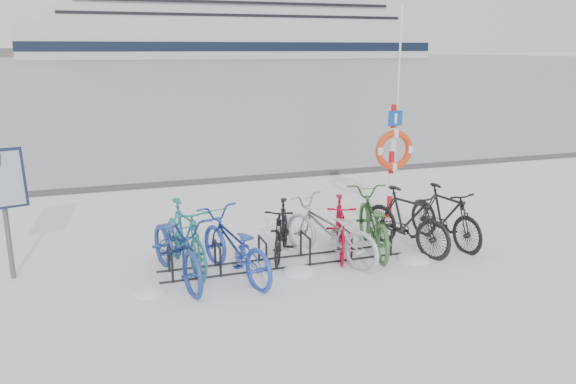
{
  "coord_description": "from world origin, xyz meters",
  "views": [
    {
      "loc": [
        -2.58,
        -8.07,
        3.36
      ],
      "look_at": [
        0.26,
        0.6,
        1.02
      ],
      "focal_mm": 35.0,
      "sensor_mm": 36.0,
      "label": 1
    }
  ],
  "objects_px": {
    "bike_rack": "(284,253)",
    "cruise_ferry": "(232,22)",
    "info_board": "(2,187)",
    "lifebuoy_station": "(394,150)"
  },
  "relations": [
    {
      "from": "bike_rack",
      "to": "cruise_ferry",
      "type": "distance_m",
      "value": 195.38
    },
    {
      "from": "bike_rack",
      "to": "info_board",
      "type": "bearing_deg",
      "value": 170.42
    },
    {
      "from": "lifebuoy_station",
      "to": "cruise_ferry",
      "type": "xyz_separation_m",
      "value": [
        39.18,
        188.7,
        11.01
      ]
    },
    {
      "from": "cruise_ferry",
      "to": "info_board",
      "type": "bearing_deg",
      "value": -103.65
    },
    {
      "from": "bike_rack",
      "to": "lifebuoy_station",
      "type": "bearing_deg",
      "value": 31.2
    },
    {
      "from": "bike_rack",
      "to": "info_board",
      "type": "height_order",
      "value": "info_board"
    },
    {
      "from": "info_board",
      "to": "cruise_ferry",
      "type": "height_order",
      "value": "cruise_ferry"
    },
    {
      "from": "info_board",
      "to": "lifebuoy_station",
      "type": "height_order",
      "value": "lifebuoy_station"
    },
    {
      "from": "info_board",
      "to": "lifebuoy_station",
      "type": "bearing_deg",
      "value": -6.42
    },
    {
      "from": "info_board",
      "to": "lifebuoy_station",
      "type": "distance_m",
      "value": 6.98
    }
  ]
}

